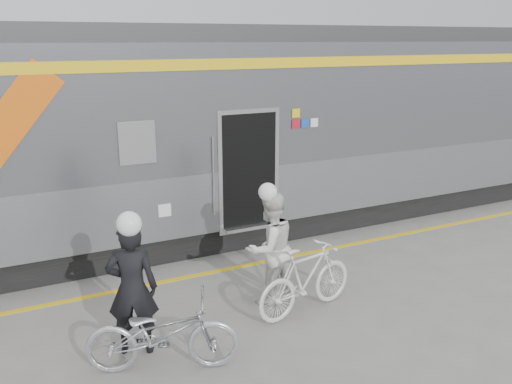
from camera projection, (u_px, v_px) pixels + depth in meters
ground at (274, 330)px, 7.45m from camera, size 90.00×90.00×0.00m
train at (106, 140)px, 9.95m from camera, size 24.00×3.17×4.10m
safety_strip at (215, 271)px, 9.30m from camera, size 24.00×0.12×0.01m
man at (132, 289)px, 6.72m from camera, size 0.74×0.61×1.74m
bicycle_left at (162, 334)px, 6.44m from camera, size 1.93×1.24×0.96m
woman at (270, 248)px, 8.06m from camera, size 0.94×0.79×1.71m
bicycle_right at (306, 279)px, 7.80m from camera, size 1.79×0.80×1.04m
helmet_man at (127, 210)px, 6.44m from camera, size 0.30×0.30×0.30m
helmet_woman at (270, 184)px, 7.79m from camera, size 0.27×0.27×0.27m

